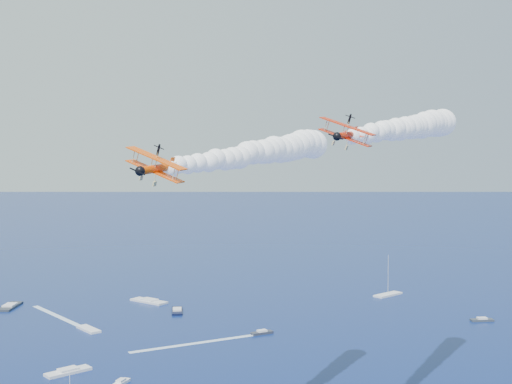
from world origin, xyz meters
name	(u,v)px	position (x,y,z in m)	size (l,w,h in m)	color
biplane_lead	(346,135)	(20.67, 18.75, 56.86)	(8.00, 8.98, 5.41)	red
biplane_trail	(157,169)	(-8.87, 18.83, 51.94)	(8.47, 9.50, 5.72)	#FF5105
smoke_trail_lead	(405,128)	(42.99, 37.26, 59.06)	(46.11, 39.27, 10.48)	white
smoke_trail_trail	(254,153)	(12.73, 38.19, 54.14)	(44.80, 40.79, 10.48)	white
spectator_boats	(89,342)	(-7.31, 121.65, 0.35)	(242.50, 182.94, 0.70)	silver
boat_wakes	(55,339)	(-16.27, 129.82, 0.03)	(114.19, 70.44, 0.04)	white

